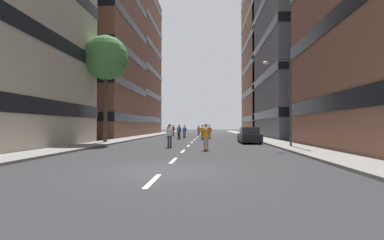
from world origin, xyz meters
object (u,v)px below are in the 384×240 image
(streetlamp_right, at_px, (285,92))
(skater_8, at_px, (168,130))
(skater_4, at_px, (179,129))
(skater_6, at_px, (184,130))
(skater_3, at_px, (179,131))
(skater_5, at_px, (173,130))
(skater_0, at_px, (170,134))
(skater_1, at_px, (206,136))
(skater_2, at_px, (173,130))
(street_tree_near, at_px, (106,58))
(parked_car_near, at_px, (249,136))
(skater_7, at_px, (199,130))
(skater_10, at_px, (209,131))
(skater_9, at_px, (202,131))

(streetlamp_right, relative_size, skater_8, 3.65)
(skater_4, bearing_deg, skater_6, -80.94)
(skater_3, distance_m, skater_5, 11.52)
(skater_8, bearing_deg, skater_3, -71.76)
(skater_3, bearing_deg, skater_0, -87.21)
(skater_8, bearing_deg, streetlamp_right, -59.62)
(streetlamp_right, relative_size, skater_1, 3.65)
(skater_2, height_order, skater_4, same)
(skater_3, bearing_deg, street_tree_near, -126.51)
(skater_4, xyz_separation_m, skater_5, (-0.34, -6.34, -0.03))
(street_tree_near, height_order, skater_0, street_tree_near)
(parked_car_near, distance_m, skater_4, 26.47)
(street_tree_near, distance_m, skater_8, 17.17)
(parked_car_near, height_order, skater_5, skater_5)
(skater_1, bearing_deg, skater_4, 99.05)
(skater_1, relative_size, skater_2, 1.00)
(parked_car_near, xyz_separation_m, skater_1, (-4.03, -8.10, 0.29))
(skater_7, height_order, skater_10, same)
(streetlamp_right, distance_m, skater_4, 32.68)
(parked_car_near, bearing_deg, street_tree_near, -175.33)
(street_tree_near, relative_size, skater_10, 5.64)
(streetlamp_right, relative_size, skater_6, 3.65)
(skater_7, bearing_deg, skater_9, -86.27)
(streetlamp_right, relative_size, skater_0, 3.65)
(skater_2, height_order, skater_7, same)
(skater_10, bearing_deg, skater_7, 98.18)
(skater_1, distance_m, skater_8, 22.92)
(skater_2, relative_size, skater_8, 1.00)
(skater_8, bearing_deg, skater_10, -40.66)
(streetlamp_right, height_order, skater_6, streetlamp_right)
(skater_2, distance_m, skater_10, 14.21)
(skater_1, distance_m, skater_4, 33.31)
(skater_9, bearing_deg, streetlamp_right, -62.19)
(skater_8, bearing_deg, skater_2, 91.68)
(skater_2, bearing_deg, skater_0, -83.47)
(parked_car_near, xyz_separation_m, skater_10, (-3.75, 8.95, 0.29))
(skater_2, height_order, skater_6, same)
(streetlamp_right, height_order, skater_4, streetlamp_right)
(skater_0, relative_size, skater_2, 1.00)
(skater_9, bearing_deg, skater_3, 167.92)
(skater_6, xyz_separation_m, skater_8, (-2.57, 2.44, 0.00))
(street_tree_near, xyz_separation_m, skater_5, (3.94, 19.56, -7.04))
(skater_10, bearing_deg, skater_3, -153.96)
(skater_1, distance_m, skater_6, 20.00)
(skater_1, distance_m, skater_7, 29.69)
(street_tree_near, bearing_deg, skater_7, 70.56)
(skater_4, relative_size, skater_5, 1.00)
(skater_0, height_order, skater_8, same)
(skater_2, xyz_separation_m, skater_4, (0.70, 3.07, 0.03))
(skater_4, bearing_deg, parked_car_near, -69.50)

